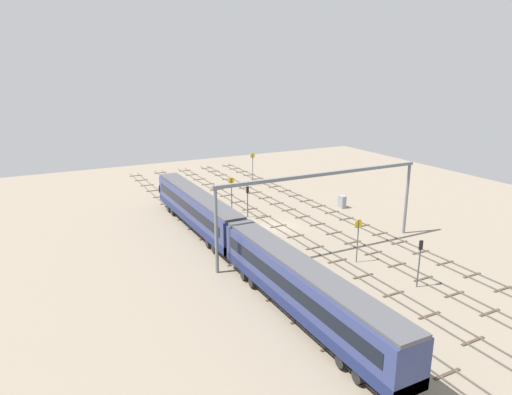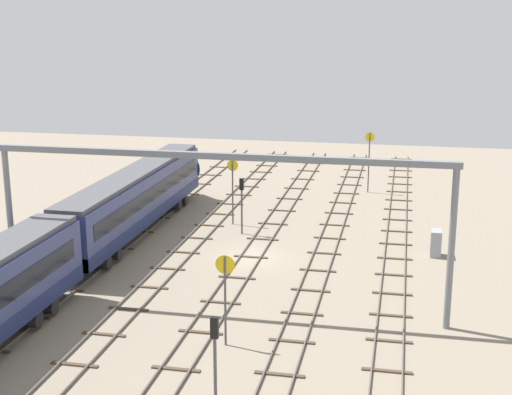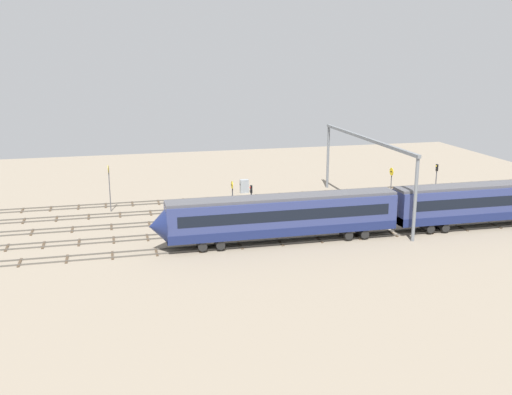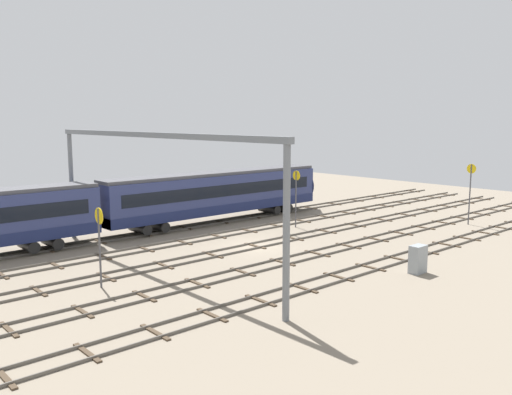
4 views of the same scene
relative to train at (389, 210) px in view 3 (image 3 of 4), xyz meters
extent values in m
plane|color=gray|center=(7.88, -9.83, -2.66)|extent=(96.35, 96.35, 0.00)
cube|color=#59544C|center=(7.88, -20.39, -2.58)|extent=(80.35, 0.07, 0.16)
cube|color=#59544C|center=(7.88, -18.95, -2.58)|extent=(80.35, 0.07, 0.16)
cube|color=#473828|center=(-27.28, -19.67, -2.62)|extent=(0.24, 2.40, 0.08)
cube|color=#473828|center=(-23.93, -19.67, -2.62)|extent=(0.24, 2.40, 0.08)
cube|color=#473828|center=(-20.58, -19.67, -2.62)|extent=(0.24, 2.40, 0.08)
cube|color=#473828|center=(-17.23, -19.67, -2.62)|extent=(0.24, 2.40, 0.08)
cube|color=#473828|center=(-13.89, -19.67, -2.62)|extent=(0.24, 2.40, 0.08)
cube|color=#473828|center=(-10.54, -19.67, -2.62)|extent=(0.24, 2.40, 0.08)
cube|color=#473828|center=(-7.19, -19.67, -2.62)|extent=(0.24, 2.40, 0.08)
cube|color=#473828|center=(-3.84, -19.67, -2.62)|extent=(0.24, 2.40, 0.08)
cube|color=#473828|center=(-0.49, -19.67, -2.62)|extent=(0.24, 2.40, 0.08)
cube|color=#473828|center=(2.85, -19.67, -2.62)|extent=(0.24, 2.40, 0.08)
cube|color=#473828|center=(6.20, -19.67, -2.62)|extent=(0.24, 2.40, 0.08)
cube|color=#473828|center=(9.55, -19.67, -2.62)|extent=(0.24, 2.40, 0.08)
cube|color=#473828|center=(12.90, -19.67, -2.62)|extent=(0.24, 2.40, 0.08)
cube|color=#473828|center=(16.25, -19.67, -2.62)|extent=(0.24, 2.40, 0.08)
cube|color=#473828|center=(19.59, -19.67, -2.62)|extent=(0.24, 2.40, 0.08)
cube|color=#473828|center=(22.94, -19.67, -2.62)|extent=(0.24, 2.40, 0.08)
cube|color=#473828|center=(26.29, -19.67, -2.62)|extent=(0.24, 2.40, 0.08)
cube|color=#473828|center=(29.64, -19.67, -2.62)|extent=(0.24, 2.40, 0.08)
cube|color=#473828|center=(32.99, -19.67, -2.62)|extent=(0.24, 2.40, 0.08)
cube|color=#473828|center=(36.33, -19.67, -2.62)|extent=(0.24, 2.40, 0.08)
cube|color=#473828|center=(39.68, -19.67, -2.62)|extent=(0.24, 2.40, 0.08)
cube|color=#59544C|center=(7.88, -15.47, -2.58)|extent=(80.35, 0.07, 0.16)
cube|color=#59544C|center=(7.88, -14.03, -2.58)|extent=(80.35, 0.07, 0.16)
cube|color=#473828|center=(-23.17, -14.75, -2.62)|extent=(0.24, 2.40, 0.08)
cube|color=#473828|center=(-19.52, -14.75, -2.62)|extent=(0.24, 2.40, 0.08)
cube|color=#473828|center=(-15.87, -14.75, -2.62)|extent=(0.24, 2.40, 0.08)
cube|color=#473828|center=(-12.21, -14.75, -2.62)|extent=(0.24, 2.40, 0.08)
cube|color=#473828|center=(-8.56, -14.75, -2.62)|extent=(0.24, 2.40, 0.08)
cube|color=#473828|center=(-4.91, -14.75, -2.62)|extent=(0.24, 2.40, 0.08)
cube|color=#473828|center=(-1.26, -14.75, -2.62)|extent=(0.24, 2.40, 0.08)
cube|color=#473828|center=(2.40, -14.75, -2.62)|extent=(0.24, 2.40, 0.08)
cube|color=#473828|center=(6.05, -14.75, -2.62)|extent=(0.24, 2.40, 0.08)
cube|color=#473828|center=(9.70, -14.75, -2.62)|extent=(0.24, 2.40, 0.08)
cube|color=#473828|center=(13.35, -14.75, -2.62)|extent=(0.24, 2.40, 0.08)
cube|color=#473828|center=(17.01, -14.75, -2.62)|extent=(0.24, 2.40, 0.08)
cube|color=#473828|center=(20.66, -14.75, -2.62)|extent=(0.24, 2.40, 0.08)
cube|color=#473828|center=(24.31, -14.75, -2.62)|extent=(0.24, 2.40, 0.08)
cube|color=#473828|center=(27.96, -14.75, -2.62)|extent=(0.24, 2.40, 0.08)
cube|color=#473828|center=(31.62, -14.75, -2.62)|extent=(0.24, 2.40, 0.08)
cube|color=#473828|center=(35.27, -14.75, -2.62)|extent=(0.24, 2.40, 0.08)
cube|color=#473828|center=(38.92, -14.75, -2.62)|extent=(0.24, 2.40, 0.08)
cube|color=#59544C|center=(7.88, -10.55, -2.58)|extent=(80.35, 0.07, 0.16)
cube|color=#59544C|center=(7.88, -9.12, -2.58)|extent=(80.35, 0.07, 0.16)
cube|color=#473828|center=(-21.73, -9.83, -2.62)|extent=(0.24, 2.40, 0.08)
cube|color=#473828|center=(-17.50, -9.83, -2.62)|extent=(0.24, 2.40, 0.08)
cube|color=#473828|center=(-13.27, -9.83, -2.62)|extent=(0.24, 2.40, 0.08)
cube|color=#473828|center=(-9.04, -9.83, -2.62)|extent=(0.24, 2.40, 0.08)
cube|color=#473828|center=(-4.81, -9.83, -2.62)|extent=(0.24, 2.40, 0.08)
cube|color=#473828|center=(-0.58, -9.83, -2.62)|extent=(0.24, 2.40, 0.08)
cube|color=#473828|center=(3.65, -9.83, -2.62)|extent=(0.24, 2.40, 0.08)
cube|color=#473828|center=(7.88, -9.83, -2.62)|extent=(0.24, 2.40, 0.08)
cube|color=#473828|center=(12.10, -9.83, -2.62)|extent=(0.24, 2.40, 0.08)
cube|color=#473828|center=(16.33, -9.83, -2.62)|extent=(0.24, 2.40, 0.08)
cube|color=#473828|center=(20.56, -9.83, -2.62)|extent=(0.24, 2.40, 0.08)
cube|color=#473828|center=(24.79, -9.83, -2.62)|extent=(0.24, 2.40, 0.08)
cube|color=#473828|center=(29.02, -9.83, -2.62)|extent=(0.24, 2.40, 0.08)
cube|color=#473828|center=(33.25, -9.83, -2.62)|extent=(0.24, 2.40, 0.08)
cube|color=#473828|center=(37.48, -9.83, -2.62)|extent=(0.24, 2.40, 0.08)
cube|color=#59544C|center=(7.88, -5.63, -2.58)|extent=(80.35, 0.07, 0.16)
cube|color=#59544C|center=(7.88, -4.20, -2.58)|extent=(80.35, 0.07, 0.16)
cube|color=#473828|center=(-16.58, -4.92, -2.62)|extent=(0.24, 2.40, 0.08)
cube|color=#473828|center=(-13.09, -4.92, -2.62)|extent=(0.24, 2.40, 0.08)
cube|color=#473828|center=(-9.59, -4.92, -2.62)|extent=(0.24, 2.40, 0.08)
cube|color=#473828|center=(-6.10, -4.92, -2.62)|extent=(0.24, 2.40, 0.08)
cube|color=#473828|center=(-2.61, -4.92, -2.62)|extent=(0.24, 2.40, 0.08)
cube|color=#473828|center=(0.89, -4.92, -2.62)|extent=(0.24, 2.40, 0.08)
cube|color=#473828|center=(4.38, -4.92, -2.62)|extent=(0.24, 2.40, 0.08)
cube|color=#473828|center=(7.88, -4.92, -2.62)|extent=(0.24, 2.40, 0.08)
cube|color=#473828|center=(11.37, -4.92, -2.62)|extent=(0.24, 2.40, 0.08)
cube|color=#473828|center=(14.86, -4.92, -2.62)|extent=(0.24, 2.40, 0.08)
cube|color=#473828|center=(18.36, -4.92, -2.62)|extent=(0.24, 2.40, 0.08)
cube|color=#473828|center=(21.85, -4.92, -2.62)|extent=(0.24, 2.40, 0.08)
cube|color=#473828|center=(25.34, -4.92, -2.62)|extent=(0.24, 2.40, 0.08)
cube|color=#473828|center=(28.84, -4.92, -2.62)|extent=(0.24, 2.40, 0.08)
cube|color=#473828|center=(32.33, -4.92, -2.62)|extent=(0.24, 2.40, 0.08)
cube|color=#473828|center=(35.82, -4.92, -2.62)|extent=(0.24, 2.40, 0.08)
cube|color=#473828|center=(39.32, -4.92, -2.62)|extent=(0.24, 2.40, 0.08)
cube|color=#59544C|center=(7.88, -0.72, -2.58)|extent=(80.35, 0.07, 0.16)
cube|color=#59544C|center=(7.88, 0.72, -2.58)|extent=(80.35, 0.07, 0.16)
cube|color=#473828|center=(-13.27, 0.00, -2.62)|extent=(0.24, 2.40, 0.08)
cube|color=#473828|center=(-9.04, 0.00, -2.62)|extent=(0.24, 2.40, 0.08)
cube|color=#473828|center=(-4.81, 0.00, -2.62)|extent=(0.24, 2.40, 0.08)
cube|color=#473828|center=(-0.58, 0.00, -2.62)|extent=(0.24, 2.40, 0.08)
cube|color=#473828|center=(3.65, 0.00, -2.62)|extent=(0.24, 2.40, 0.08)
cube|color=#473828|center=(7.88, 0.00, -2.62)|extent=(0.24, 2.40, 0.08)
cube|color=#473828|center=(12.10, 0.00, -2.62)|extent=(0.24, 2.40, 0.08)
cube|color=#473828|center=(16.33, 0.00, -2.62)|extent=(0.24, 2.40, 0.08)
cube|color=#473828|center=(20.56, 0.00, -2.62)|extent=(0.24, 2.40, 0.08)
cube|color=#473828|center=(24.79, 0.00, -2.62)|extent=(0.24, 2.40, 0.08)
cube|color=#473828|center=(29.02, 0.00, -2.62)|extent=(0.24, 2.40, 0.08)
cube|color=#473828|center=(33.25, 0.00, -2.62)|extent=(0.24, 2.40, 0.08)
cube|color=#473828|center=(37.48, 0.00, -2.62)|extent=(0.24, 2.40, 0.08)
cube|color=navy|center=(11.80, 0.00, 0.20)|extent=(24.00, 2.90, 3.60)
cube|color=navy|center=(11.80, 0.00, -1.15)|extent=(24.00, 2.94, 0.90)
cube|color=#4C4C51|center=(11.80, 0.00, 2.15)|extent=(24.00, 2.50, 0.30)
cube|color=black|center=(11.80, -1.46, 0.63)|extent=(22.00, 0.04, 1.10)
cube|color=black|center=(11.80, 1.46, 0.63)|extent=(22.00, 0.04, 1.10)
cylinder|color=black|center=(3.22, 0.00, -2.05)|extent=(0.90, 2.70, 0.90)
cylinder|color=black|center=(5.02, 0.00, -2.05)|extent=(0.90, 2.70, 0.90)
cylinder|color=black|center=(18.58, 0.00, -2.05)|extent=(0.90, 2.70, 0.90)
cylinder|color=black|center=(20.38, 0.00, -2.05)|extent=(0.90, 2.70, 0.90)
cube|color=navy|center=(-13.00, 0.00, 0.20)|extent=(24.00, 2.90, 3.60)
cube|color=navy|center=(-13.00, 0.00, -1.15)|extent=(24.00, 2.94, 0.90)
cube|color=#4C4C51|center=(-13.00, 0.00, 2.15)|extent=(24.00, 2.50, 0.30)
cube|color=black|center=(-13.00, -1.46, 0.63)|extent=(22.00, 0.04, 1.10)
cube|color=black|center=(-13.00, 1.46, 0.63)|extent=(22.00, 0.04, 1.10)
cylinder|color=black|center=(-6.22, 0.00, -2.05)|extent=(0.90, 2.70, 0.90)
cylinder|color=black|center=(-4.42, 0.00, -2.05)|extent=(0.90, 2.70, 0.90)
cone|color=navy|center=(24.60, 0.00, 0.02)|extent=(1.60, 3.24, 3.24)
cylinder|color=slate|center=(-1.49, -22.63, 1.73)|extent=(0.36, 0.36, 8.77)
cylinder|color=slate|center=(-1.49, 2.76, 1.73)|extent=(0.36, 0.36, 8.77)
cube|color=slate|center=(-1.49, -9.94, 6.29)|extent=(0.40, 25.99, 0.35)
cylinder|color=#4C4C51|center=(29.00, -16.73, 0.22)|extent=(0.12, 0.12, 5.75)
cylinder|color=yellow|center=(29.04, -16.73, 2.68)|extent=(0.05, 0.90, 0.90)
cube|color=black|center=(29.07, -16.73, 2.68)|extent=(0.02, 0.40, 0.12)
cylinder|color=#4C4C51|center=(15.73, -6.67, -0.04)|extent=(0.12, 0.12, 5.24)
cylinder|color=yellow|center=(15.77, -6.67, 2.18)|extent=(0.05, 0.89, 0.89)
cube|color=black|center=(15.80, -6.67, 2.18)|extent=(0.02, 0.40, 0.12)
cylinder|color=#4C4C51|center=(-5.93, -11.50, -0.27)|extent=(0.12, 0.12, 4.78)
cylinder|color=yellow|center=(-5.89, -11.50, 1.67)|extent=(0.05, 0.99, 0.99)
cube|color=black|center=(-5.86, -11.50, 1.67)|extent=(0.02, 0.44, 0.12)
cylinder|color=#4C4C51|center=(-13.13, -12.88, -0.76)|extent=(0.14, 0.14, 3.81)
cube|color=black|center=(-13.13, -12.88, 1.60)|extent=(0.20, 0.32, 0.90)
sphere|color=yellow|center=(-13.02, -12.88, 1.80)|extent=(0.20, 0.20, 0.20)
sphere|color=#262626|center=(-13.02, -12.88, 1.40)|extent=(0.20, 0.20, 0.20)
cylinder|color=#4C4C51|center=(13.27, -7.97, -0.92)|extent=(0.14, 0.14, 3.48)
cube|color=black|center=(13.27, -7.97, 1.27)|extent=(0.20, 0.32, 0.90)
sphere|color=red|center=(13.38, -7.97, 1.47)|extent=(0.20, 0.20, 0.20)
sphere|color=#262626|center=(13.38, -7.97, 1.08)|extent=(0.20, 0.20, 0.20)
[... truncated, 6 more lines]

